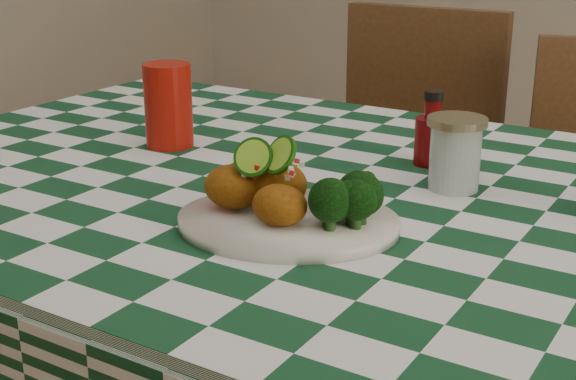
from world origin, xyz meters
The scene contains 7 objects.
plate centered at (0.03, -0.19, 0.80)m, with size 0.30×0.23×0.02m, color silver, non-canonical shape.
fried_chicken_pile centered at (0.01, -0.19, 0.85)m, with size 0.16×0.11×0.10m, color #8B520D, non-canonical shape.
broccoli_side centered at (0.10, -0.17, 0.84)m, with size 0.09×0.09×0.07m, color black, non-canonical shape.
red_tumbler centered at (-0.36, 0.05, 0.86)m, with size 0.09×0.09×0.15m, color #A11208.
ketchup_bottle centered at (0.08, 0.19, 0.85)m, with size 0.06×0.06×0.12m, color #690506, non-canonical shape.
mason_jar centered at (0.16, 0.09, 0.84)m, with size 0.09×0.09×0.11m, color #B2BCBA, non-canonical shape.
wooden_chair_left centered at (-0.24, 0.74, 0.48)m, with size 0.44×0.46×0.96m, color #472814, non-canonical shape.
Camera 1 is at (0.56, -1.03, 1.19)m, focal length 50.00 mm.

